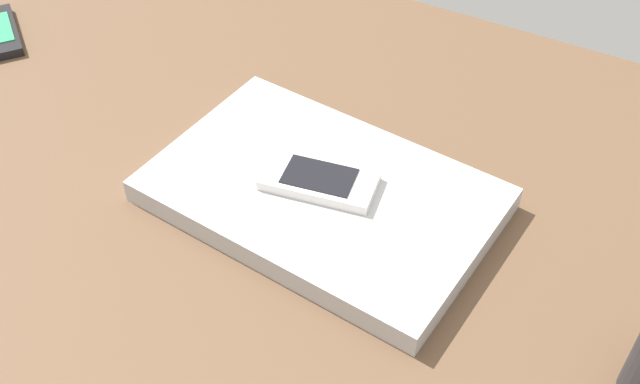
{
  "coord_description": "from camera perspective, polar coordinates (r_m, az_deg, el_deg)",
  "views": [
    {
      "loc": [
        23.86,
        -47.18,
        57.59
      ],
      "look_at": [
        -2.35,
        -0.42,
        5.0
      ],
      "focal_mm": 43.29,
      "sensor_mm": 36.0,
      "label": 1
    }
  ],
  "objects": [
    {
      "name": "desk_surface",
      "position": [
        0.77,
        1.68,
        -2.27
      ],
      "size": [
        120.0,
        80.0,
        3.0
      ],
      "primitive_type": "cube",
      "color": "brown",
      "rests_on": "ground"
    },
    {
      "name": "laptop_closed",
      "position": [
        0.76,
        -0.0,
        -0.4
      ],
      "size": [
        34.53,
        23.89,
        2.53
      ],
      "primitive_type": "cube",
      "rotation": [
        0.0,
        0.0,
        -0.09
      ],
      "color": "#B7BABC",
      "rests_on": "desk_surface"
    },
    {
      "name": "cell_phone_on_laptop",
      "position": [
        0.75,
        -0.04,
        0.9
      ],
      "size": [
        11.87,
        7.32,
        1.22
      ],
      "color": "silver",
      "rests_on": "laptop_closed"
    }
  ]
}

